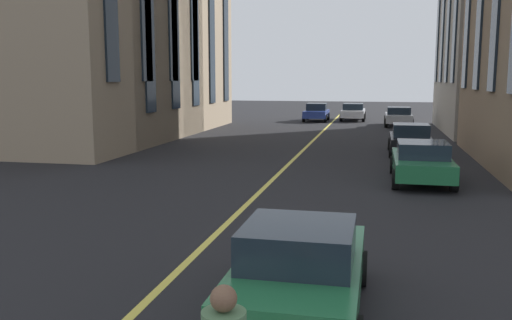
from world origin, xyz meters
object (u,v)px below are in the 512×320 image
Objects in this scene: car_green_parked_a at (300,269)px; car_black_parked_b at (410,139)px; car_blue_near at (316,112)px; car_white_oncoming at (353,112)px; car_green_trailing at (422,161)px; car_silver_mid at (398,116)px.

car_green_parked_a is 18.03m from car_black_parked_b.
car_blue_near is at bearing 18.57° from car_black_parked_b.
car_blue_near is 0.89× the size of car_white_oncoming.
car_white_oncoming is at bearing 1.34° from car_green_parked_a.
car_black_parked_b is at bearing -170.28° from car_white_oncoming.
car_white_oncoming is at bearing 7.29° from car_green_trailing.
car_silver_mid is (15.11, 0.00, 0.00)m from car_black_parked_b.
car_silver_mid is at bearing -4.37° from car_green_parked_a.
car_black_parked_b is 6.75m from car_green_trailing.
car_black_parked_b is (17.85, -2.52, 0.00)m from car_green_parked_a.
car_silver_mid is at bearing 0.00° from car_black_parked_b.
car_white_oncoming is (1.27, -2.84, 0.00)m from car_blue_near.
car_black_parked_b is at bearing -161.43° from car_blue_near.
car_blue_near reaches higher than car_white_oncoming.
car_green_trailing is at bearing -172.71° from car_white_oncoming.
car_green_parked_a is 0.89× the size of car_silver_mid.
car_green_trailing and car_white_oncoming have the same top height.
car_green_parked_a is 1.00× the size of car_blue_near.
car_green_trailing is at bearing -12.77° from car_green_parked_a.
car_white_oncoming is (37.70, 0.88, 0.00)m from car_green_parked_a.
car_black_parked_b is 0.89× the size of car_silver_mid.
car_green_parked_a is at bearing 167.23° from car_green_trailing.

